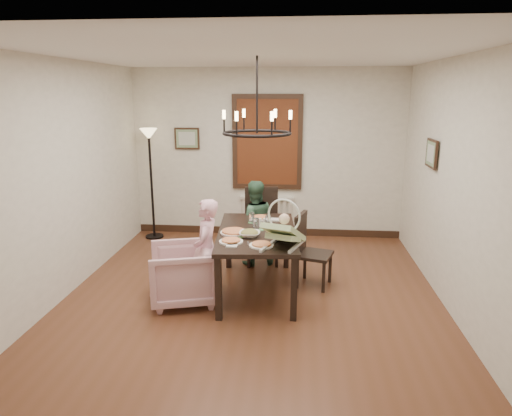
% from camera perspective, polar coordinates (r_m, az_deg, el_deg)
% --- Properties ---
extents(room_shell, '(4.51, 5.00, 2.81)m').
position_cam_1_polar(room_shell, '(5.56, -0.11, 3.84)').
color(room_shell, brown).
rests_on(room_shell, ground).
extents(dining_table, '(1.06, 1.72, 0.78)m').
position_cam_1_polar(dining_table, '(5.56, 0.11, -3.73)').
color(dining_table, black).
rests_on(dining_table, room_shell).
extents(chair_far, '(0.54, 0.54, 1.09)m').
position_cam_1_polar(chair_far, '(6.52, 0.77, -2.31)').
color(chair_far, black).
rests_on(chair_far, room_shell).
extents(chair_right, '(0.52, 0.52, 0.94)m').
position_cam_1_polar(chair_right, '(5.82, 7.33, -5.28)').
color(chair_right, black).
rests_on(chair_right, room_shell).
extents(armchair, '(0.93, 0.92, 0.69)m').
position_cam_1_polar(armchair, '(5.46, -9.16, -8.12)').
color(armchair, '#CC9CA4').
rests_on(armchair, room_shell).
extents(elderly_woman, '(0.26, 0.38, 1.02)m').
position_cam_1_polar(elderly_woman, '(5.39, -6.18, -6.42)').
color(elderly_woman, '#E19FB0').
rests_on(elderly_woman, room_shell).
extents(seated_man, '(0.58, 0.51, 1.01)m').
position_cam_1_polar(seated_man, '(6.49, -0.27, -2.76)').
color(seated_man, '#34573F').
rests_on(seated_man, room_shell).
extents(baby_bouncer, '(0.56, 0.65, 0.36)m').
position_cam_1_polar(baby_bouncer, '(4.95, 3.48, -2.82)').
color(baby_bouncer, '#B0CB8C').
rests_on(baby_bouncer, dining_table).
extents(salad_bowl, '(0.30, 0.30, 0.07)m').
position_cam_1_polar(salad_bowl, '(5.31, -0.81, -3.23)').
color(salad_bowl, white).
rests_on(salad_bowl, dining_table).
extents(pizza_platter, '(0.32, 0.32, 0.04)m').
position_cam_1_polar(pizza_platter, '(5.44, -2.81, -2.99)').
color(pizza_platter, tan).
rests_on(pizza_platter, dining_table).
extents(drinking_glass, '(0.08, 0.08, 0.16)m').
position_cam_1_polar(drinking_glass, '(5.55, -0.02, -1.99)').
color(drinking_glass, silver).
rests_on(drinking_glass, dining_table).
extents(window_blinds, '(1.00, 0.03, 1.40)m').
position_cam_1_polar(window_blinds, '(7.60, 1.41, 8.20)').
color(window_blinds, brown).
rests_on(window_blinds, room_shell).
extents(radiator, '(0.92, 0.12, 0.62)m').
position_cam_1_polar(radiator, '(7.85, 1.37, -0.89)').
color(radiator, silver).
rests_on(radiator, room_shell).
extents(picture_back, '(0.42, 0.03, 0.36)m').
position_cam_1_polar(picture_back, '(7.81, -8.62, 8.59)').
color(picture_back, black).
rests_on(picture_back, room_shell).
extents(picture_right, '(0.03, 0.42, 0.36)m').
position_cam_1_polar(picture_right, '(6.26, 21.10, 6.38)').
color(picture_right, black).
rests_on(picture_right, room_shell).
extents(floor_lamp, '(0.30, 0.30, 1.80)m').
position_cam_1_polar(floor_lamp, '(7.77, -12.92, 2.76)').
color(floor_lamp, black).
rests_on(floor_lamp, room_shell).
extents(chandelier, '(0.80, 0.80, 0.04)m').
position_cam_1_polar(chandelier, '(5.30, 0.12, 9.32)').
color(chandelier, black).
rests_on(chandelier, room_shell).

